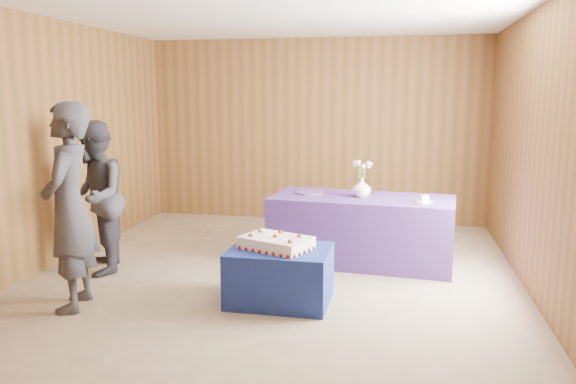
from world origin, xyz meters
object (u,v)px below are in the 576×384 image
(sheet_cake, at_px, (276,243))
(vase, at_px, (362,187))
(serving_table, at_px, (362,230))
(guest_right, at_px, (95,198))
(cake_table, at_px, (280,275))
(guest_left, at_px, (69,207))

(sheet_cake, distance_m, vase, 1.58)
(serving_table, relative_size, guest_right, 1.24)
(cake_table, relative_size, sheet_cake, 1.22)
(guest_left, bearing_deg, serving_table, 112.63)
(sheet_cake, bearing_deg, serving_table, 86.72)
(guest_right, bearing_deg, guest_left, -6.86)
(vase, bearing_deg, guest_right, -161.03)
(guest_left, height_order, guest_right, guest_left)
(cake_table, height_order, vase, vase)
(sheet_cake, bearing_deg, cake_table, 24.65)
(sheet_cake, xyz_separation_m, guest_left, (-1.73, -0.49, 0.35))
(serving_table, distance_m, sheet_cake, 1.57)
(cake_table, height_order, guest_right, guest_right)
(guest_left, bearing_deg, vase, 112.71)
(guest_left, distance_m, guest_right, 1.02)
(vase, distance_m, guest_right, 2.87)
(cake_table, xyz_separation_m, sheet_cake, (-0.03, -0.00, 0.31))
(guest_right, bearing_deg, sheet_cake, 51.75)
(cake_table, relative_size, vase, 4.20)
(guest_left, bearing_deg, cake_table, 90.02)
(sheet_cake, bearing_deg, vase, 87.08)
(serving_table, bearing_deg, guest_left, -136.13)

